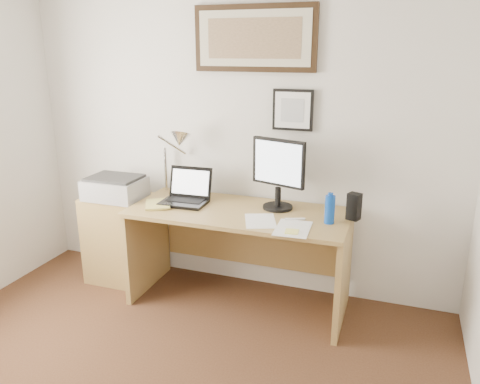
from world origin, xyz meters
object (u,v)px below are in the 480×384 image
at_px(water_bottle, 330,210).
at_px(lcd_monitor, 278,171).
at_px(book, 146,205).
at_px(side_cabinet, 120,238).
at_px(laptop, 186,195).
at_px(desk, 242,236).
at_px(printer, 115,188).

relative_size(water_bottle, lcd_monitor, 0.37).
height_order(book, lcd_monitor, lcd_monitor).
relative_size(side_cabinet, laptop, 2.09).
relative_size(side_cabinet, desk, 0.46).
distance_m(side_cabinet, lcd_monitor, 1.49).
bearing_deg(laptop, book, -143.40).
bearing_deg(water_bottle, printer, 178.33).
bearing_deg(desk, side_cabinet, -178.11).
xyz_separation_m(lcd_monitor, printer, (-1.31, -0.12, -0.22)).
height_order(book, printer, printer).
bearing_deg(laptop, printer, -176.71).
height_order(desk, laptop, laptop).
bearing_deg(lcd_monitor, printer, -174.66).
height_order(side_cabinet, printer, printer).
height_order(side_cabinet, water_bottle, water_bottle).
bearing_deg(printer, side_cabinet, 117.55).
bearing_deg(side_cabinet, printer, -62.45).
bearing_deg(desk, book, -161.98).
bearing_deg(side_cabinet, lcd_monitor, 3.58).
height_order(desk, lcd_monitor, lcd_monitor).
bearing_deg(printer, lcd_monitor, 5.34).
distance_m(side_cabinet, desk, 1.08).
bearing_deg(printer, laptop, 3.29).
height_order(side_cabinet, laptop, laptop).
bearing_deg(laptop, lcd_monitor, 7.13).
bearing_deg(water_bottle, laptop, 175.61).
bearing_deg(book, water_bottle, 4.23).
relative_size(desk, printer, 3.64).
xyz_separation_m(side_cabinet, printer, (0.02, -0.04, 0.45)).
xyz_separation_m(desk, laptop, (-0.44, -0.04, 0.29)).
distance_m(side_cabinet, water_bottle, 1.80).
distance_m(desk, laptop, 0.53).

